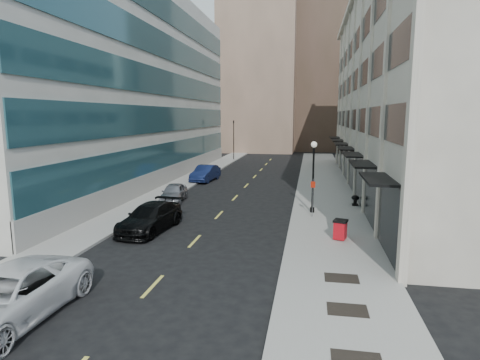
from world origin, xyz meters
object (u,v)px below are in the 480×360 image
(urn_planter, at_px, (355,199))
(lamppost, at_px, (313,170))
(car_white_van, at_px, (7,296))
(car_black_pickup, at_px, (150,218))
(car_silver_sedan, at_px, (174,193))
(car_blue_sedan, at_px, (205,173))
(sign_post, at_px, (313,193))
(traffic_signal, at_px, (234,123))
(trash_bin, at_px, (340,229))

(urn_planter, bearing_deg, lamppost, -139.58)
(car_white_van, relative_size, car_black_pickup, 1.15)
(lamppost, bearing_deg, car_black_pickup, -148.89)
(lamppost, xyz_separation_m, urn_planter, (3.20, 2.73, -2.50))
(car_black_pickup, height_order, car_silver_sedan, car_black_pickup)
(car_white_van, xyz_separation_m, car_blue_sedan, (-1.00, 29.51, -0.06))
(car_black_pickup, bearing_deg, car_white_van, -86.38)
(urn_planter, bearing_deg, sign_post, -128.71)
(car_white_van, xyz_separation_m, car_silver_sedan, (-0.88, 19.19, -0.17))
(traffic_signal, distance_m, trash_bin, 41.34)
(car_black_pickup, distance_m, lamppost, 11.45)
(traffic_signal, xyz_separation_m, urn_planter, (15.10, -29.96, -5.08))
(car_silver_sedan, height_order, lamppost, lamppost)
(car_silver_sedan, distance_m, car_blue_sedan, 10.32)
(car_blue_sedan, height_order, urn_planter, car_blue_sedan)
(traffic_signal, distance_m, car_black_pickup, 38.86)
(car_white_van, height_order, sign_post, sign_post)
(lamppost, distance_m, sign_post, 1.85)
(car_black_pickup, relative_size, trash_bin, 4.98)
(urn_planter, bearing_deg, car_white_van, -124.21)
(trash_bin, bearing_deg, car_white_van, -118.43)
(lamppost, relative_size, sign_post, 1.98)
(trash_bin, height_order, urn_planter, trash_bin)
(traffic_signal, height_order, car_silver_sedan, traffic_signal)
(car_silver_sedan, height_order, sign_post, sign_post)
(car_black_pickup, relative_size, urn_planter, 6.97)
(car_blue_sedan, xyz_separation_m, sign_post, (11.09, -13.95, 0.95))
(car_silver_sedan, bearing_deg, car_white_van, -94.47)
(trash_bin, bearing_deg, lamppost, 122.50)
(traffic_signal, height_order, urn_planter, traffic_signal)
(car_silver_sedan, bearing_deg, lamppost, -19.26)
(car_blue_sedan, distance_m, lamppost, 17.01)
(car_black_pickup, height_order, sign_post, sign_post)
(car_white_van, height_order, car_blue_sedan, car_white_van)
(car_silver_sedan, bearing_deg, urn_planter, -5.64)
(trash_bin, bearing_deg, car_black_pickup, -162.83)
(car_blue_sedan, height_order, lamppost, lamppost)
(urn_planter, bearing_deg, car_black_pickup, -146.35)
(lamppost, bearing_deg, traffic_signal, 110.01)
(traffic_signal, bearing_deg, car_white_van, -87.91)
(lamppost, bearing_deg, trash_bin, -76.29)
(car_white_van, bearing_deg, sign_post, 58.28)
(sign_post, distance_m, urn_planter, 5.24)
(car_silver_sedan, distance_m, sign_post, 11.61)
(car_white_van, bearing_deg, traffic_signal, 93.35)
(car_white_van, relative_size, car_blue_sedan, 1.27)
(trash_bin, relative_size, lamppost, 0.22)
(car_black_pickup, bearing_deg, traffic_signal, 99.60)
(lamppost, bearing_deg, car_silver_sedan, 167.84)
(car_blue_sedan, xyz_separation_m, urn_planter, (14.29, -9.96, -0.20))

